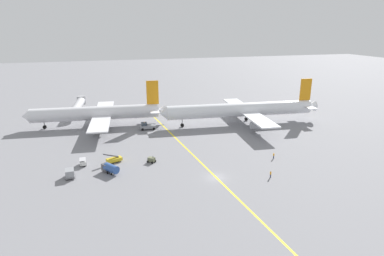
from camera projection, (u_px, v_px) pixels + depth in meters
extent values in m
plane|color=gray|center=(216.00, 177.00, 78.60)|extent=(600.00, 600.00, 0.00)
cube|color=yellow|center=(200.00, 162.00, 87.53)|extent=(10.07, 119.66, 0.01)
cylinder|color=silver|center=(96.00, 113.00, 117.63)|extent=(45.19, 9.57, 4.97)
cone|color=silver|center=(26.00, 116.00, 113.49)|extent=(3.26, 4.84, 4.58)
cone|color=silver|center=(161.00, 110.00, 121.74)|extent=(3.99, 4.33, 3.98)
cube|color=silver|center=(102.00, 115.00, 118.25)|extent=(10.77, 43.28, 0.44)
cube|color=silver|center=(154.00, 109.00, 121.15)|extent=(4.52, 13.26, 0.28)
cube|color=orange|center=(152.00, 92.00, 119.21)|extent=(4.41, 0.81, 8.70)
cylinder|color=#999EA3|center=(102.00, 112.00, 129.87)|extent=(4.44, 3.02, 2.60)
cylinder|color=#999EA3|center=(97.00, 129.00, 107.35)|extent=(4.44, 3.02, 2.60)
cylinder|color=slate|center=(105.00, 124.00, 115.97)|extent=(0.28, 0.28, 2.01)
cylinder|color=black|center=(105.00, 127.00, 116.27)|extent=(1.35, 0.68, 1.30)
cylinder|color=slate|center=(106.00, 119.00, 122.35)|extent=(0.28, 0.28, 2.01)
cylinder|color=black|center=(107.00, 121.00, 122.65)|extent=(1.35, 0.68, 1.30)
cylinder|color=slate|center=(44.00, 124.00, 115.45)|extent=(0.28, 0.28, 2.01)
cylinder|color=black|center=(45.00, 127.00, 115.75)|extent=(1.35, 0.68, 1.30)
cylinder|color=white|center=(240.00, 110.00, 120.54)|extent=(55.06, 10.17, 5.08)
cone|color=white|center=(164.00, 113.00, 115.27)|extent=(3.22, 4.91, 4.67)
cone|color=white|center=(310.00, 106.00, 125.76)|extent=(3.96, 4.38, 4.06)
cube|color=white|center=(247.00, 111.00, 121.27)|extent=(10.38, 43.34, 0.44)
cube|color=white|center=(305.00, 105.00, 125.15)|extent=(4.40, 13.24, 0.28)
cube|color=orange|center=(306.00, 89.00, 123.26)|extent=(4.41, 0.77, 8.24)
cylinder|color=#999EA3|center=(234.00, 109.00, 132.88)|extent=(4.42, 2.98, 2.60)
cylinder|color=#999EA3|center=(257.00, 125.00, 110.36)|extent=(4.42, 2.98, 2.60)
cylinder|color=slate|center=(253.00, 121.00, 119.09)|extent=(0.28, 0.28, 2.46)
cylinder|color=black|center=(253.00, 124.00, 119.45)|extent=(1.35, 0.67, 1.30)
cylinder|color=slate|center=(246.00, 116.00, 125.46)|extent=(0.28, 0.28, 2.46)
cylinder|color=black|center=(246.00, 119.00, 125.82)|extent=(1.35, 0.67, 1.30)
cylinder|color=slate|center=(182.00, 122.00, 117.55)|extent=(0.28, 0.28, 2.46)
cylinder|color=black|center=(182.00, 125.00, 117.92)|extent=(1.35, 0.67, 1.30)
cube|color=gray|center=(148.00, 126.00, 115.24)|extent=(5.54, 3.02, 1.11)
cube|color=#333D47|center=(144.00, 124.00, 114.64)|extent=(2.03, 2.35, 0.90)
cylinder|color=#4C4C51|center=(160.00, 125.00, 116.27)|extent=(3.20, 0.29, 0.20)
sphere|color=orange|center=(144.00, 122.00, 114.45)|extent=(0.24, 0.24, 0.24)
cylinder|color=black|center=(143.00, 130.00, 113.59)|extent=(0.91, 0.32, 0.90)
cylinder|color=black|center=(142.00, 127.00, 116.24)|extent=(0.91, 0.32, 0.90)
cylinder|color=black|center=(154.00, 129.00, 114.56)|extent=(0.91, 0.32, 0.90)
cylinder|color=black|center=(153.00, 126.00, 117.21)|extent=(0.91, 0.32, 0.90)
cube|color=slate|center=(70.00, 176.00, 78.27)|extent=(2.44, 3.36, 0.25)
cube|color=gray|center=(70.00, 173.00, 77.99)|extent=(2.21, 2.94, 1.60)
cylinder|color=black|center=(73.00, 177.00, 77.87)|extent=(0.25, 0.61, 0.60)
cylinder|color=black|center=(67.00, 178.00, 77.40)|extent=(0.25, 0.61, 0.60)
cylinder|color=black|center=(73.00, 175.00, 79.21)|extent=(0.25, 0.61, 0.60)
cylinder|color=black|center=(67.00, 176.00, 78.74)|extent=(0.25, 0.61, 0.60)
cube|color=#666B4C|center=(151.00, 159.00, 87.02)|extent=(2.13, 2.11, 1.10)
cylinder|color=black|center=(153.00, 157.00, 86.55)|extent=(0.16, 0.16, 0.50)
cylinder|color=black|center=(148.00, 162.00, 86.93)|extent=(0.57, 0.56, 0.60)
cylinder|color=black|center=(151.00, 160.00, 88.11)|extent=(0.57, 0.56, 0.60)
cylinder|color=black|center=(152.00, 163.00, 86.26)|extent=(0.57, 0.56, 0.60)
cylinder|color=black|center=(155.00, 161.00, 87.45)|extent=(0.57, 0.56, 0.60)
cube|color=silver|center=(83.00, 162.00, 85.26)|extent=(1.60, 2.65, 1.00)
cube|color=#B2B2B7|center=(83.00, 159.00, 85.00)|extent=(1.68, 2.79, 0.12)
cylinder|color=black|center=(86.00, 165.00, 84.94)|extent=(0.22, 0.61, 0.60)
cylinder|color=black|center=(80.00, 166.00, 84.51)|extent=(0.22, 0.61, 0.60)
cylinder|color=black|center=(86.00, 163.00, 86.30)|extent=(0.22, 0.61, 0.60)
cylinder|color=black|center=(80.00, 163.00, 85.87)|extent=(0.22, 0.61, 0.60)
cube|color=gold|center=(114.00, 160.00, 87.18)|extent=(4.37, 3.03, 0.90)
cube|color=black|center=(111.00, 156.00, 86.33)|extent=(4.22, 2.07, 1.83)
cylinder|color=black|center=(113.00, 163.00, 86.36)|extent=(0.63, 0.39, 0.60)
cylinder|color=black|center=(111.00, 161.00, 87.44)|extent=(0.63, 0.39, 0.60)
cylinder|color=black|center=(118.00, 161.00, 87.20)|extent=(0.63, 0.39, 0.60)
cylinder|color=black|center=(116.00, 160.00, 88.28)|extent=(0.63, 0.39, 0.60)
cylinder|color=#2D5199|center=(111.00, 168.00, 80.22)|extent=(3.96, 4.42, 2.00)
cube|color=#4C4C51|center=(106.00, 167.00, 81.45)|extent=(2.48, 2.49, 1.80)
cylinder|color=black|center=(107.00, 173.00, 80.46)|extent=(0.51, 0.60, 0.60)
cylinder|color=black|center=(112.00, 171.00, 81.52)|extent=(0.51, 0.60, 0.60)
cylinder|color=black|center=(111.00, 174.00, 79.58)|extent=(0.51, 0.60, 0.60)
cylinder|color=black|center=(116.00, 172.00, 80.64)|extent=(0.51, 0.60, 0.60)
cylinder|color=#2D3351|center=(270.00, 176.00, 78.30)|extent=(0.28, 0.28, 0.87)
cylinder|color=orange|center=(271.00, 173.00, 78.07)|extent=(0.36, 0.36, 0.62)
sphere|color=#9E704C|center=(271.00, 172.00, 77.95)|extent=(0.24, 0.24, 0.24)
cylinder|color=#2D3351|center=(274.00, 157.00, 89.66)|extent=(0.28, 0.28, 0.85)
cylinder|color=orange|center=(274.00, 155.00, 89.45)|extent=(0.36, 0.36, 0.60)
sphere|color=beige|center=(274.00, 153.00, 89.32)|extent=(0.23, 0.23, 0.23)
cylinder|color=#B7B7BC|center=(78.00, 105.00, 133.44)|extent=(5.19, 20.92, 3.20)
cylinder|color=#99999E|center=(82.00, 100.00, 143.15)|extent=(3.84, 3.84, 3.52)
cylinder|color=#595960|center=(82.00, 105.00, 142.80)|extent=(0.70, 0.70, 3.94)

